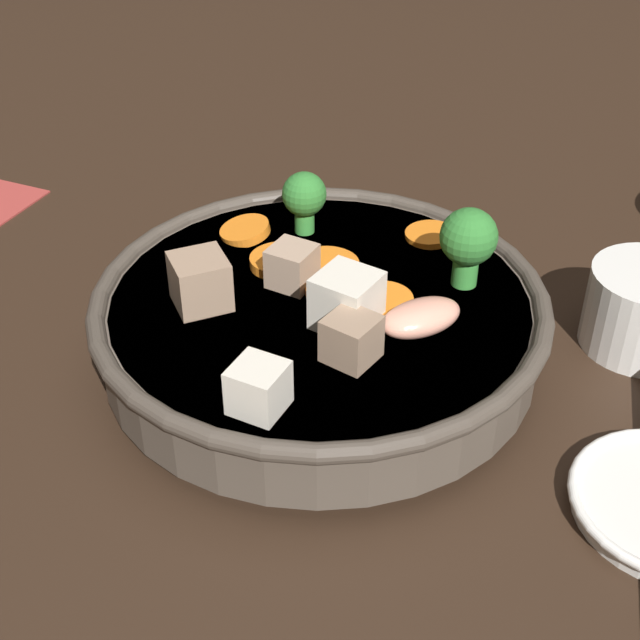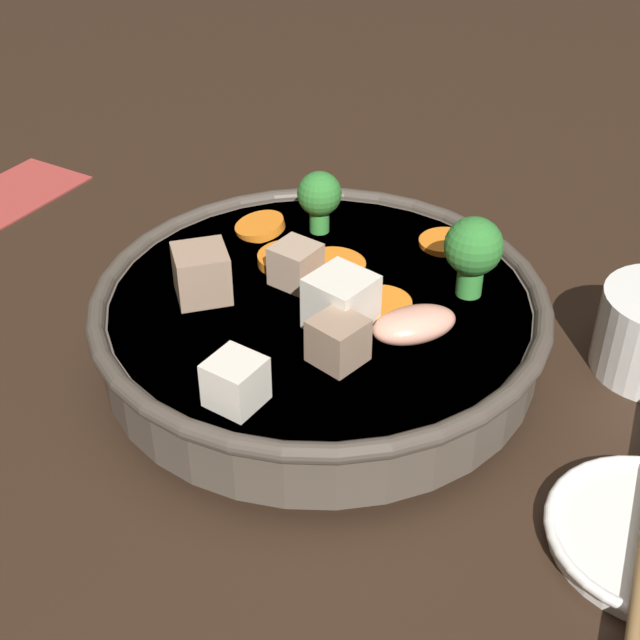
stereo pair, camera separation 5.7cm
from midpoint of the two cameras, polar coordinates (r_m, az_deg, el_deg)
The scene contains 2 objects.
ground_plane at distance 0.59m, azimuth -2.76°, elevation -2.86°, with size 3.00×3.00×0.00m, color black.
stirfry_bowl at distance 0.57m, azimuth -2.80°, elevation 0.09°, with size 0.29×0.29×0.11m.
Camera 1 is at (0.43, 0.18, 0.37)m, focal length 50.00 mm.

